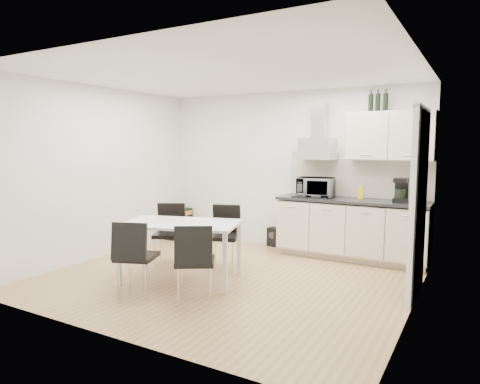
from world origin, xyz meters
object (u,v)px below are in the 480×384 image
object	(u,v)px
kitchenette	(355,205)
chair_far_left	(169,235)
chair_near_left	(137,258)
guitar_amp	(177,223)
dining_table	(181,228)
chair_far_right	(223,237)
chair_near_right	(195,262)
floor_speaker	(274,237)

from	to	relation	value
kitchenette	chair_far_left	world-z (taller)	kitchenette
chair_near_left	guitar_amp	bearing A→B (deg)	99.06
kitchenette	guitar_amp	bearing A→B (deg)	-178.52
guitar_amp	dining_table	bearing A→B (deg)	-51.53
chair_far_right	chair_near_right	world-z (taller)	same
kitchenette	dining_table	distance (m)	2.68
chair_far_right	floor_speaker	distance (m)	1.59
chair_near_left	chair_near_right	size ratio (longest dim) A/B	1.00
floor_speaker	chair_far_left	bearing A→B (deg)	-105.18
kitchenette	dining_table	xyz separation A→B (m)	(-1.65, -2.10, -0.16)
chair_far_right	chair_near_right	xyz separation A→B (m)	(0.39, -1.22, 0.00)
chair_far_left	chair_near_left	distance (m)	1.22
chair_near_left	kitchenette	bearing A→B (deg)	37.42
kitchenette	chair_near_left	size ratio (longest dim) A/B	2.86
kitchenette	guitar_amp	world-z (taller)	kitchenette
kitchenette	chair_far_right	world-z (taller)	kitchenette
chair_far_left	floor_speaker	bearing A→B (deg)	-141.30
chair_far_right	chair_far_left	bearing A→B (deg)	1.68
dining_table	kitchenette	bearing A→B (deg)	34.97
dining_table	floor_speaker	bearing A→B (deg)	66.93
floor_speaker	guitar_amp	bearing A→B (deg)	-163.83
dining_table	guitar_amp	world-z (taller)	dining_table
kitchenette	floor_speaker	distance (m)	1.57
chair_far_left	guitar_amp	distance (m)	1.91
chair_near_left	floor_speaker	distance (m)	2.99
kitchenette	floor_speaker	xyz separation A→B (m)	(-1.41, 0.17, -0.67)
kitchenette	chair_near_left	bearing A→B (deg)	-122.22
chair_near_right	chair_far_left	bearing A→B (deg)	108.24
chair_far_right	guitar_amp	size ratio (longest dim) A/B	1.41
chair_near_left	chair_far_right	bearing A→B (deg)	57.40
chair_far_left	chair_far_right	size ratio (longest dim) A/B	1.00
dining_table	chair_near_left	bearing A→B (deg)	-115.66
kitchenette	chair_near_right	xyz separation A→B (m)	(-1.07, -2.62, -0.39)
chair_far_left	chair_far_right	world-z (taller)	same
kitchenette	chair_far_right	size ratio (longest dim) A/B	2.86
chair_near_right	guitar_amp	world-z (taller)	chair_near_right
chair_far_left	chair_near_left	size ratio (longest dim) A/B	1.00
chair_far_right	chair_near_left	xyz separation A→B (m)	(-0.30, -1.40, 0.00)
dining_table	guitar_amp	size ratio (longest dim) A/B	2.61
chair_far_right	chair_near_left	size ratio (longest dim) A/B	1.00
kitchenette	dining_table	size ratio (longest dim) A/B	1.54
guitar_amp	chair_near_right	bearing A→B (deg)	-49.25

